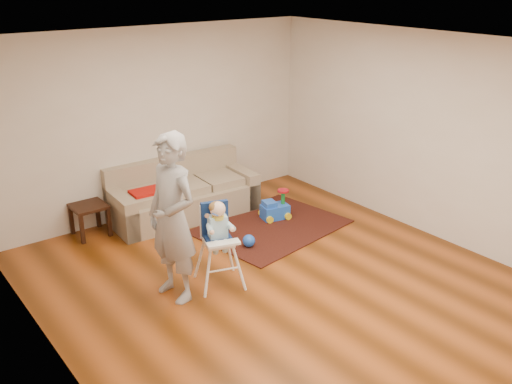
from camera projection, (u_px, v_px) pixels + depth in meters
ground at (277, 281)px, 6.66m from camera, size 5.50×5.50×0.00m
room_envelope at (249, 116)px, 6.36m from camera, size 5.04×5.52×2.72m
sofa at (183, 190)px, 8.28m from camera, size 2.18×0.99×0.82m
side_table at (90, 220)px, 7.75m from camera, size 0.44×0.44×0.44m
area_rug at (271, 227)px, 8.06m from camera, size 2.16×1.75×0.02m
ride_on_toy at (275, 204)px, 8.25m from camera, size 0.44×0.35×0.42m
toy_ball at (249, 241)px, 7.44m from camera, size 0.16×0.16×0.16m
high_chair at (219, 245)px, 6.44m from camera, size 0.60×0.60×1.03m
adult at (172, 218)px, 6.04m from camera, size 0.55×0.75×1.88m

